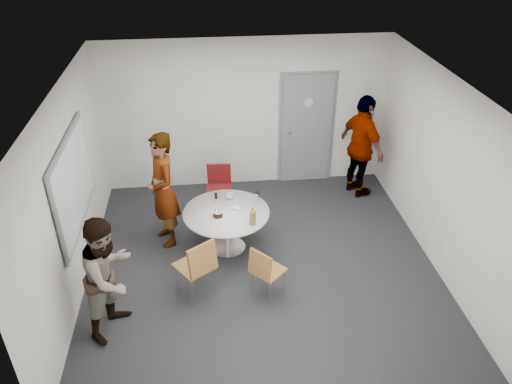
{
  "coord_description": "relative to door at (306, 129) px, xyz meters",
  "views": [
    {
      "loc": [
        -0.72,
        -5.64,
        4.72
      ],
      "look_at": [
        -0.06,
        0.25,
        1.12
      ],
      "focal_mm": 35.0,
      "sensor_mm": 36.0,
      "label": 1
    }
  ],
  "objects": [
    {
      "name": "chair_near_left",
      "position": [
        -2.01,
        -3.02,
        -0.46
      ],
      "size": [
        0.62,
        0.64,
        0.92
      ],
      "rotation": [
        0.0,
        0.0,
        0.6
      ],
      "color": "brown",
      "rests_on": "floor"
    },
    {
      "name": "door",
      "position": [
        0.0,
        0.0,
        0.0
      ],
      "size": [
        1.02,
        0.17,
        2.12
      ],
      "color": "slate",
      "rests_on": "wall_back"
    },
    {
      "name": "floor",
      "position": [
        -1.1,
        -2.48,
        -1.03
      ],
      "size": [
        5.0,
        5.0,
        0.0
      ],
      "primitive_type": "plane",
      "color": "black",
      "rests_on": "ground"
    },
    {
      "name": "wall_right",
      "position": [
        1.4,
        -2.48,
        0.32
      ],
      "size": [
        0.0,
        5.0,
        5.0
      ],
      "primitive_type": "plane",
      "rotation": [
        1.57,
        0.0,
        -1.57
      ],
      "color": "silver",
      "rests_on": "floor"
    },
    {
      "name": "person_main",
      "position": [
        -2.49,
        -1.69,
        -0.12
      ],
      "size": [
        0.64,
        0.77,
        1.82
      ],
      "primitive_type": "imported",
      "rotation": [
        0.0,
        0.0,
        -1.21
      ],
      "color": "#A5C6EA",
      "rests_on": "floor"
    },
    {
      "name": "wall_left",
      "position": [
        -3.6,
        -2.48,
        0.32
      ],
      "size": [
        0.0,
        5.0,
        5.0
      ],
      "primitive_type": "plane",
      "rotation": [
        1.57,
        0.0,
        1.57
      ],
      "color": "silver",
      "rests_on": "floor"
    },
    {
      "name": "ceiling",
      "position": [
        -1.1,
        -2.48,
        1.67
      ],
      "size": [
        5.0,
        5.0,
        0.0
      ],
      "primitive_type": "plane",
      "rotation": [
        3.14,
        0.0,
        0.0
      ],
      "color": "silver",
      "rests_on": "wall_back"
    },
    {
      "name": "chair_near_right",
      "position": [
        -1.15,
        -3.11,
        -0.55
      ],
      "size": [
        0.54,
        0.54,
        0.78
      ],
      "rotation": [
        0.0,
        0.0,
        -0.83
      ],
      "color": "brown",
      "rests_on": "floor"
    },
    {
      "name": "table",
      "position": [
        -1.56,
        -2.0,
        -0.45
      ],
      "size": [
        1.28,
        1.28,
        0.95
      ],
      "color": "silver",
      "rests_on": "floor"
    },
    {
      "name": "whiteboard",
      "position": [
        -3.56,
        -2.28,
        0.42
      ],
      "size": [
        0.04,
        1.9,
        1.25
      ],
      "color": "gray",
      "rests_on": "wall_left"
    },
    {
      "name": "wall_front",
      "position": [
        -1.1,
        -4.98,
        0.32
      ],
      "size": [
        5.0,
        0.0,
        5.0
      ],
      "primitive_type": "plane",
      "rotation": [
        -1.57,
        0.0,
        0.0
      ],
      "color": "silver",
      "rests_on": "floor"
    },
    {
      "name": "person_right",
      "position": [
        0.85,
        -0.62,
        -0.1
      ],
      "size": [
        0.8,
        1.17,
        1.85
      ],
      "primitive_type": "imported",
      "rotation": [
        0.0,
        0.0,
        1.93
      ],
      "color": "black",
      "rests_on": "floor"
    },
    {
      "name": "chair_far",
      "position": [
        -1.64,
        -0.95,
        -0.5
      ],
      "size": [
        0.45,
        0.48,
        0.87
      ],
      "rotation": [
        0.0,
        0.0,
        3.06
      ],
      "color": "maroon",
      "rests_on": "floor"
    },
    {
      "name": "wall_back",
      "position": [
        -1.1,
        0.02,
        0.32
      ],
      "size": [
        5.0,
        0.0,
        5.0
      ],
      "primitive_type": "plane",
      "rotation": [
        1.57,
        0.0,
        0.0
      ],
      "color": "silver",
      "rests_on": "floor"
    },
    {
      "name": "person_left",
      "position": [
        -3.05,
        -3.42,
        -0.22
      ],
      "size": [
        0.9,
        0.98,
        1.61
      ],
      "primitive_type": "imported",
      "rotation": [
        0.0,
        0.0,
        1.09
      ],
      "color": "white",
      "rests_on": "floor"
    }
  ]
}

